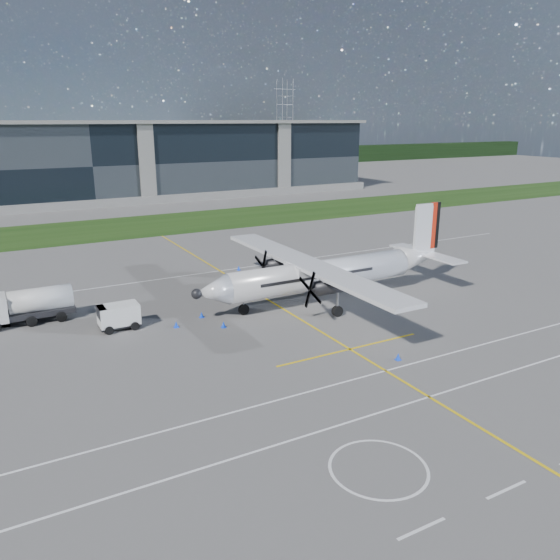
{
  "coord_description": "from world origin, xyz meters",
  "views": [
    {
      "loc": [
        -18.78,
        -35.22,
        15.86
      ],
      "look_at": [
        2.53,
        3.56,
        2.77
      ],
      "focal_mm": 35.0,
      "sensor_mm": 36.0,
      "label": 1
    }
  ],
  "objects_px": {
    "fuel_tanker_truck": "(20,307)",
    "safety_cone_stbdwing": "(239,268)",
    "safety_cone_nose_port": "(224,324)",
    "turboprop_aircraft": "(330,257)",
    "safety_cone_nose_stbd": "(202,315)",
    "ground_crew_person": "(135,312)",
    "safety_cone_portwing": "(398,357)",
    "pylon_east": "(285,121)",
    "baggage_tug": "(119,317)",
    "safety_cone_fwd": "(176,324)"
  },
  "relations": [
    {
      "from": "fuel_tanker_truck",
      "to": "safety_cone_stbdwing",
      "type": "bearing_deg",
      "value": 16.02
    },
    {
      "from": "fuel_tanker_truck",
      "to": "safety_cone_nose_port",
      "type": "xyz_separation_m",
      "value": [
        13.92,
        -8.61,
        -1.14
      ]
    },
    {
      "from": "turboprop_aircraft",
      "to": "safety_cone_nose_stbd",
      "type": "xyz_separation_m",
      "value": [
        -11.97,
        1.09,
        -3.77
      ]
    },
    {
      "from": "ground_crew_person",
      "to": "safety_cone_portwing",
      "type": "xyz_separation_m",
      "value": [
        13.97,
        -15.75,
        -0.65
      ]
    },
    {
      "from": "pylon_east",
      "to": "baggage_tug",
      "type": "distance_m",
      "value": 173.33
    },
    {
      "from": "baggage_tug",
      "to": "safety_cone_nose_port",
      "type": "xyz_separation_m",
      "value": [
        7.26,
        -3.75,
        -0.73
      ]
    },
    {
      "from": "safety_cone_portwing",
      "to": "turboprop_aircraft",
      "type": "bearing_deg",
      "value": 76.56
    },
    {
      "from": "baggage_tug",
      "to": "safety_cone_stbdwing",
      "type": "bearing_deg",
      "value": 35.99
    },
    {
      "from": "ground_crew_person",
      "to": "safety_cone_portwing",
      "type": "relative_size",
      "value": 3.59
    },
    {
      "from": "safety_cone_fwd",
      "to": "safety_cone_stbdwing",
      "type": "height_order",
      "value": "same"
    },
    {
      "from": "fuel_tanker_truck",
      "to": "safety_cone_nose_port",
      "type": "relative_size",
      "value": 14.84
    },
    {
      "from": "baggage_tug",
      "to": "fuel_tanker_truck",
      "type": "bearing_deg",
      "value": 143.82
    },
    {
      "from": "ground_crew_person",
      "to": "safety_cone_fwd",
      "type": "height_order",
      "value": "ground_crew_person"
    },
    {
      "from": "pylon_east",
      "to": "safety_cone_portwing",
      "type": "height_order",
      "value": "pylon_east"
    },
    {
      "from": "safety_cone_fwd",
      "to": "safety_cone_nose_port",
      "type": "height_order",
      "value": "same"
    },
    {
      "from": "safety_cone_stbdwing",
      "to": "safety_cone_portwing",
      "type": "bearing_deg",
      "value": -90.16
    },
    {
      "from": "safety_cone_nose_stbd",
      "to": "turboprop_aircraft",
      "type": "bearing_deg",
      "value": -5.18
    },
    {
      "from": "fuel_tanker_truck",
      "to": "pylon_east",
      "type": "bearing_deg",
      "value": 53.69
    },
    {
      "from": "turboprop_aircraft",
      "to": "safety_cone_nose_port",
      "type": "height_order",
      "value": "turboprop_aircraft"
    },
    {
      "from": "safety_cone_nose_port",
      "to": "baggage_tug",
      "type": "bearing_deg",
      "value": 152.72
    },
    {
      "from": "turboprop_aircraft",
      "to": "safety_cone_nose_stbd",
      "type": "distance_m",
      "value": 12.6
    },
    {
      "from": "pylon_east",
      "to": "safety_cone_nose_port",
      "type": "height_order",
      "value": "pylon_east"
    },
    {
      "from": "pylon_east",
      "to": "safety_cone_fwd",
      "type": "bearing_deg",
      "value": -122.11
    },
    {
      "from": "fuel_tanker_truck",
      "to": "baggage_tug",
      "type": "height_order",
      "value": "fuel_tanker_truck"
    },
    {
      "from": "turboprop_aircraft",
      "to": "safety_cone_fwd",
      "type": "relative_size",
      "value": 53.54
    },
    {
      "from": "safety_cone_fwd",
      "to": "safety_cone_nose_stbd",
      "type": "bearing_deg",
      "value": 24.21
    },
    {
      "from": "fuel_tanker_truck",
      "to": "safety_cone_nose_stbd",
      "type": "relative_size",
      "value": 14.84
    },
    {
      "from": "fuel_tanker_truck",
      "to": "safety_cone_fwd",
      "type": "relative_size",
      "value": 14.84
    },
    {
      "from": "pylon_east",
      "to": "turboprop_aircraft",
      "type": "distance_m",
      "value": 165.25
    },
    {
      "from": "ground_crew_person",
      "to": "safety_cone_fwd",
      "type": "distance_m",
      "value": 3.7
    },
    {
      "from": "safety_cone_nose_stbd",
      "to": "safety_cone_portwing",
      "type": "relative_size",
      "value": 1.0
    },
    {
      "from": "fuel_tanker_truck",
      "to": "safety_cone_portwing",
      "type": "xyz_separation_m",
      "value": [
        22.02,
        -19.99,
        -1.14
      ]
    },
    {
      "from": "baggage_tug",
      "to": "safety_cone_portwing",
      "type": "distance_m",
      "value": 21.56
    },
    {
      "from": "safety_cone_stbdwing",
      "to": "safety_cone_nose_port",
      "type": "bearing_deg",
      "value": -118.65
    },
    {
      "from": "safety_cone_nose_stbd",
      "to": "fuel_tanker_truck",
      "type": "bearing_deg",
      "value": 156.89
    },
    {
      "from": "safety_cone_stbdwing",
      "to": "turboprop_aircraft",
      "type": "bearing_deg",
      "value": -76.68
    },
    {
      "from": "turboprop_aircraft",
      "to": "safety_cone_stbdwing",
      "type": "bearing_deg",
      "value": 103.32
    },
    {
      "from": "safety_cone_stbdwing",
      "to": "safety_cone_nose_stbd",
      "type": "distance_m",
      "value": 14.91
    },
    {
      "from": "turboprop_aircraft",
      "to": "safety_cone_portwing",
      "type": "xyz_separation_m",
      "value": [
        -3.17,
        -13.26,
        -3.77
      ]
    },
    {
      "from": "pylon_east",
      "to": "safety_cone_stbdwing",
      "type": "xyz_separation_m",
      "value": [
        -80.09,
        -132.74,
        -14.75
      ]
    },
    {
      "from": "safety_cone_nose_stbd",
      "to": "safety_cone_portwing",
      "type": "bearing_deg",
      "value": -58.47
    },
    {
      "from": "baggage_tug",
      "to": "safety_cone_nose_port",
      "type": "relative_size",
      "value": 6.56
    },
    {
      "from": "fuel_tanker_truck",
      "to": "safety_cone_fwd",
      "type": "bearing_deg",
      "value": -32.58
    },
    {
      "from": "turboprop_aircraft",
      "to": "safety_cone_nose_port",
      "type": "xyz_separation_m",
      "value": [
        -11.27,
        -1.89,
        -3.77
      ]
    },
    {
      "from": "ground_crew_person",
      "to": "safety_cone_nose_port",
      "type": "bearing_deg",
      "value": -139.74
    },
    {
      "from": "fuel_tanker_truck",
      "to": "safety_cone_stbdwing",
      "type": "distance_m",
      "value": 23.01
    },
    {
      "from": "turboprop_aircraft",
      "to": "safety_cone_portwing",
      "type": "distance_m",
      "value": 14.15
    },
    {
      "from": "turboprop_aircraft",
      "to": "safety_cone_stbdwing",
      "type": "xyz_separation_m",
      "value": [
        -3.09,
        13.07,
        -3.77
      ]
    },
    {
      "from": "pylon_east",
      "to": "ground_crew_person",
      "type": "xyz_separation_m",
      "value": [
        -94.14,
        -143.32,
        -14.1
      ]
    },
    {
      "from": "ground_crew_person",
      "to": "safety_cone_fwd",
      "type": "bearing_deg",
      "value": -147.71
    }
  ]
}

